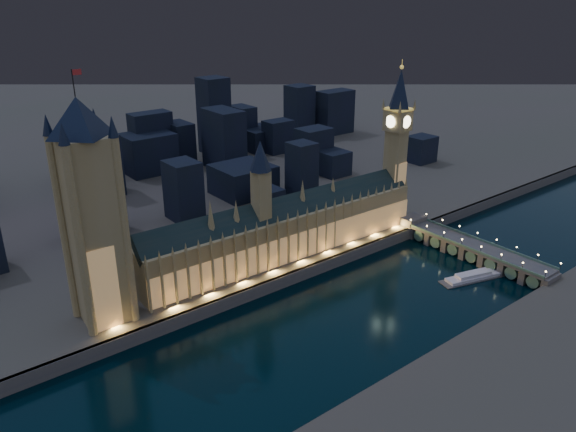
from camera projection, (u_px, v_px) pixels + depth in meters
ground_plane at (342, 310)px, 312.80m from camera, size 2000.00×2000.00×0.00m
north_bank at (50, 131)px, 688.93m from camera, size 2000.00×960.00×8.00m
embankment_wall at (296, 276)px, 341.07m from camera, size 2000.00×2.50×8.00m
palace_of_westminster at (287, 228)px, 353.07m from camera, size 202.00×23.99×78.00m
victoria_tower at (91, 205)px, 267.92m from camera, size 31.68×31.68×125.95m
elizabeth_tower at (397, 134)px, 392.82m from camera, size 18.00×18.00×114.66m
westminster_bridge at (469, 249)px, 372.80m from camera, size 18.16×113.00×15.90m
river_boat at (473, 277)px, 345.81m from camera, size 45.12×22.13×4.50m
city_backdrop at (180, 152)px, 500.80m from camera, size 468.78×215.63×87.61m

